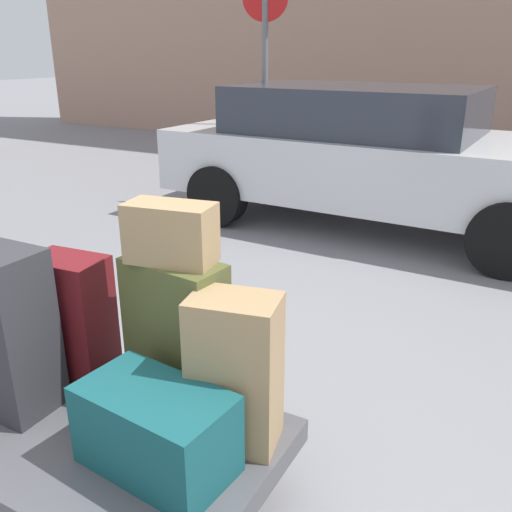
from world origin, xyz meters
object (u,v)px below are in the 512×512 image
(duffel_bag_tan_topmost_pile, at_px, (171,233))
(luggage_cart, at_px, (113,447))
(parked_car, at_px, (371,153))
(suitcase_charcoal_rear_right, at_px, (8,332))
(suitcase_olive_stacked_top, at_px, (177,333))
(duffel_bag_teal_front_right, at_px, (156,430))
(no_parking_sign, at_px, (265,69))
(suitcase_maroon_rear_left, at_px, (73,320))
(suitcase_tan_center, at_px, (235,372))

(duffel_bag_tan_topmost_pile, bearing_deg, luggage_cart, -118.13)
(luggage_cart, bearing_deg, parked_car, 94.21)
(luggage_cart, height_order, duffel_bag_tan_topmost_pile, duffel_bag_tan_topmost_pile)
(luggage_cart, bearing_deg, suitcase_charcoal_rear_right, -174.51)
(suitcase_olive_stacked_top, xyz_separation_m, duffel_bag_teal_front_right, (0.17, -0.37, -0.16))
(no_parking_sign, bearing_deg, suitcase_maroon_rear_left, -73.76)
(duffel_bag_tan_topmost_pile, bearing_deg, suitcase_charcoal_rear_right, -157.34)
(duffel_bag_teal_front_right, relative_size, duffel_bag_tan_topmost_pile, 1.61)
(luggage_cart, bearing_deg, suitcase_maroon_rear_left, 149.60)
(duffel_bag_teal_front_right, height_order, suitcase_maroon_rear_left, suitcase_maroon_rear_left)
(duffel_bag_tan_topmost_pile, bearing_deg, duffel_bag_teal_front_right, -74.80)
(luggage_cart, bearing_deg, duffel_bag_tan_topmost_pile, 71.50)
(suitcase_charcoal_rear_right, xyz_separation_m, duffel_bag_tan_topmost_pile, (0.57, 0.36, 0.41))
(suitcase_olive_stacked_top, xyz_separation_m, suitcase_tan_center, (0.34, -0.11, -0.02))
(suitcase_charcoal_rear_right, bearing_deg, suitcase_tan_center, 14.40)
(duffel_bag_tan_topmost_pile, distance_m, no_parking_sign, 4.41)
(suitcase_tan_center, xyz_separation_m, parked_car, (-0.77, 4.07, 0.12))
(suitcase_tan_center, xyz_separation_m, suitcase_charcoal_rear_right, (-0.92, -0.25, 0.05))
(duffel_bag_teal_front_right, xyz_separation_m, suitcase_tan_center, (0.17, 0.26, 0.14))
(luggage_cart, bearing_deg, suitcase_olive_stacked_top, 71.50)
(luggage_cart, xyz_separation_m, suitcase_charcoal_rear_right, (-0.47, -0.04, 0.42))
(luggage_cart, relative_size, suitcase_charcoal_rear_right, 1.88)
(suitcase_tan_center, relative_size, no_parking_sign, 0.24)
(suitcase_olive_stacked_top, height_order, suitcase_charcoal_rear_right, suitcase_charcoal_rear_right)
(no_parking_sign, bearing_deg, duffel_bag_teal_front_right, -66.89)
(suitcase_tan_center, relative_size, duffel_bag_tan_topmost_pile, 1.76)
(suitcase_tan_center, height_order, suitcase_charcoal_rear_right, suitcase_charcoal_rear_right)
(duffel_bag_teal_front_right, relative_size, suitcase_charcoal_rear_right, 0.79)
(suitcase_tan_center, bearing_deg, luggage_cart, -167.20)
(suitcase_tan_center, distance_m, parked_car, 4.14)
(suitcase_olive_stacked_top, xyz_separation_m, suitcase_charcoal_rear_right, (-0.57, -0.36, 0.03))
(suitcase_maroon_rear_left, xyz_separation_m, no_parking_sign, (-1.20, 4.12, 0.93))
(luggage_cart, height_order, duffel_bag_teal_front_right, duffel_bag_teal_front_right)
(duffel_bag_tan_topmost_pile, bearing_deg, suitcase_olive_stacked_top, -9.63)
(suitcase_maroon_rear_left, bearing_deg, duffel_bag_tan_topmost_pile, 3.72)
(suitcase_olive_stacked_top, height_order, no_parking_sign, no_parking_sign)
(suitcase_olive_stacked_top, bearing_deg, suitcase_maroon_rear_left, -164.73)
(suitcase_tan_center, distance_m, suitcase_maroon_rear_left, 0.86)
(suitcase_charcoal_rear_right, xyz_separation_m, suitcase_maroon_rear_left, (0.06, 0.28, -0.05))
(luggage_cart, relative_size, parked_car, 0.30)
(suitcase_olive_stacked_top, relative_size, duffel_bag_tan_topmost_pile, 1.87)
(parked_car, xyz_separation_m, no_parking_sign, (-1.29, 0.08, 0.80))
(duffel_bag_teal_front_right, bearing_deg, suitcase_tan_center, 61.85)
(duffel_bag_tan_topmost_pile, distance_m, parked_car, 3.99)
(luggage_cart, xyz_separation_m, duffel_bag_teal_front_right, (0.28, -0.05, 0.22))
(duffel_bag_tan_topmost_pile, xyz_separation_m, no_parking_sign, (-1.71, 4.04, 0.47))
(luggage_cart, bearing_deg, no_parking_sign, 110.22)
(duffel_bag_teal_front_right, bearing_deg, no_parking_sign, 118.44)
(parked_car, bearing_deg, suitcase_maroon_rear_left, -91.27)
(luggage_cart, distance_m, duffel_bag_teal_front_right, 0.36)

